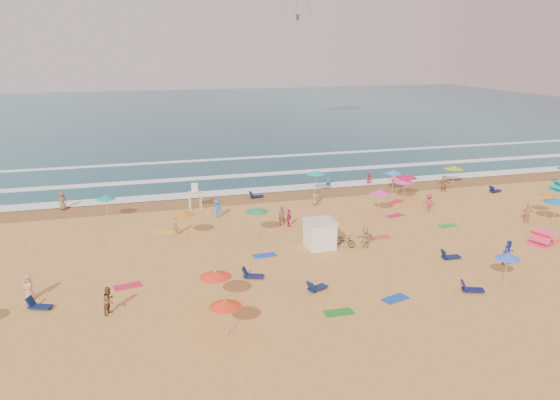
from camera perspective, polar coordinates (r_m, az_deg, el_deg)
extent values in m
plane|color=gold|center=(43.84, 5.03, -3.72)|extent=(220.00, 220.00, 0.00)
cube|color=#0C4756|center=(124.30, -9.01, 8.86)|extent=(220.00, 140.00, 0.18)
plane|color=olive|center=(55.15, 0.42, 0.45)|extent=(220.00, 220.00, 0.00)
cube|color=white|center=(57.45, -0.28, 1.18)|extent=(200.00, 2.20, 0.05)
cube|color=white|center=(64.02, -1.98, 2.70)|extent=(200.00, 1.60, 0.05)
cube|color=white|center=(73.54, -3.87, 4.39)|extent=(200.00, 1.20, 0.05)
cube|color=white|center=(41.02, 4.18, -3.61)|extent=(2.00, 2.00, 2.00)
cube|color=silver|center=(40.68, 4.21, -2.20)|extent=(2.20, 2.20, 0.12)
imported|color=black|center=(41.60, 6.77, -4.17)|extent=(1.52, 1.86, 0.95)
cone|color=red|center=(54.75, 13.09, 2.44)|extent=(2.05, 2.05, 0.35)
cone|color=gold|center=(62.01, 17.72, 3.26)|extent=(2.05, 2.05, 0.35)
cone|color=#1677BB|center=(51.17, 26.89, 0.00)|extent=(2.06, 2.06, 0.35)
cone|color=#375CFB|center=(37.24, 22.70, -5.42)|extent=(1.54, 1.54, 0.35)
cone|color=#14A3A5|center=(49.03, -17.73, 0.28)|extent=(1.59, 1.59, 0.35)
cone|color=#218F47|center=(42.53, -2.45, -1.00)|extent=(1.83, 1.83, 0.35)
cone|color=orange|center=(53.03, 26.17, 0.57)|extent=(1.60, 1.60, 0.35)
cone|color=#FF38A6|center=(49.34, 10.42, 0.86)|extent=(1.87, 1.87, 0.35)
cone|color=#15A9AE|center=(55.22, 3.77, 2.89)|extent=(1.99, 1.99, 0.35)
cone|color=#FF38BA|center=(54.16, 12.80, 1.99)|extent=(2.04, 2.04, 0.35)
cone|color=#F53B14|center=(28.51, -5.73, -10.69)|extent=(1.67, 1.67, 0.35)
cone|color=orange|center=(42.50, -10.07, -1.31)|extent=(1.78, 1.78, 0.35)
cone|color=#FF371A|center=(31.57, -6.74, -7.70)|extent=(1.85, 1.85, 0.35)
cone|color=#3493ED|center=(56.65, 11.76, 2.89)|extent=(1.76, 1.76, 0.35)
cube|color=#0E1D46|center=(34.79, -23.76, -10.15)|extent=(1.42, 1.02, 0.34)
cube|color=#102052|center=(34.30, 3.95, -9.13)|extent=(1.42, 1.04, 0.34)
cube|color=#101953|center=(35.92, -2.79, -7.92)|extent=(1.41, 0.99, 0.34)
cube|color=#101450|center=(35.98, 19.51, -8.82)|extent=(1.41, 0.98, 0.34)
cube|color=#0E1D48|center=(40.81, 17.45, -5.68)|extent=(1.34, 0.65, 0.34)
cube|color=#0E1649|center=(60.67, 21.60, 0.91)|extent=(1.40, 0.85, 0.34)
cube|color=#0F154C|center=(54.40, -2.45, 0.40)|extent=(1.37, 0.74, 0.34)
cube|color=#E11C44|center=(36.08, -15.63, -8.67)|extent=(1.84, 1.18, 0.03)
cube|color=blue|center=(39.64, -1.59, -5.80)|extent=(1.74, 0.95, 0.03)
cube|color=#218621|center=(31.81, 6.17, -11.60)|extent=(1.71, 0.87, 0.03)
cube|color=yellow|center=(45.43, -11.82, -3.28)|extent=(1.76, 0.99, 0.03)
cube|color=#BE552C|center=(43.95, 10.50, -3.86)|extent=(1.76, 0.99, 0.03)
cube|color=#CF1950|center=(49.73, 11.92, -1.61)|extent=(1.88, 1.35, 0.03)
cube|color=#1A4AA8|center=(33.90, 11.95, -10.06)|extent=(1.88, 1.33, 0.03)
cube|color=green|center=(48.05, 17.09, -2.60)|extent=(1.82, 1.13, 0.03)
cube|color=red|center=(54.15, 12.02, -0.18)|extent=(1.90, 1.57, 0.03)
imported|color=#D83669|center=(45.53, 0.92, -1.89)|extent=(0.85, 0.95, 1.55)
imported|color=#A5774C|center=(59.12, 16.76, 1.66)|extent=(1.57, 0.52, 1.69)
imported|color=#D5354C|center=(60.18, 9.27, 2.06)|extent=(0.94, 0.95, 1.54)
imported|color=brown|center=(45.89, 0.21, -1.68)|extent=(0.70, 0.58, 1.64)
imported|color=#A36F4B|center=(51.91, 3.68, 0.31)|extent=(0.89, 0.75, 1.54)
imported|color=#DEAA74|center=(41.36, 8.89, -3.88)|extent=(1.57, 0.78, 1.62)
imported|color=tan|center=(36.00, -24.76, -8.31)|extent=(0.81, 0.56, 1.58)
imported|color=brown|center=(54.10, -21.79, -0.08)|extent=(0.85, 0.56, 1.71)
imported|color=tan|center=(51.10, 24.46, -1.28)|extent=(1.03, 0.95, 1.69)
imported|color=#256AAC|center=(59.08, 5.06, 2.00)|extent=(0.47, 0.65, 1.65)
imported|color=tan|center=(59.79, 11.74, 2.15)|extent=(1.14, 1.23, 1.66)
imported|color=blue|center=(48.19, -6.57, -0.91)|extent=(1.23, 1.17, 1.67)
imported|color=#B82E40|center=(51.48, 15.27, -0.30)|extent=(1.20, 0.89, 1.65)
imported|color=brown|center=(32.60, -17.43, -9.99)|extent=(0.96, 1.01, 1.65)
imported|color=#223AA2|center=(40.99, 22.81, -5.08)|extent=(0.87, 0.70, 1.72)
imported|color=#AC6D4F|center=(44.26, -10.86, -2.64)|extent=(0.58, 0.70, 1.65)
cube|color=#3F3326|center=(92.93, 1.86, 18.54)|extent=(0.40, 0.30, 0.90)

